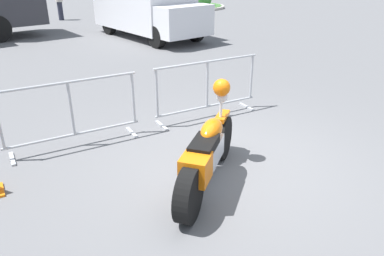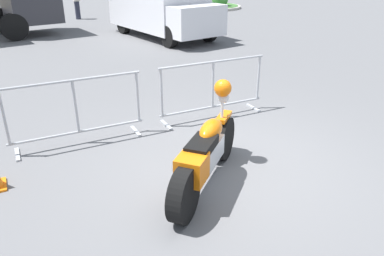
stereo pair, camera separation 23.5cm
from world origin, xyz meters
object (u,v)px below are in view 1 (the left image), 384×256
motorcycle (208,152)px  delivery_van (146,3)px  crowd_barrier_near (72,114)px  pedestrian (59,0)px  crowd_barrier_far (207,88)px

motorcycle → delivery_van: 10.47m
crowd_barrier_near → delivery_van: delivery_van is taller
crowd_barrier_near → pedestrian: bearing=78.7°
crowd_barrier_near → delivery_van: (4.69, 7.87, 0.69)m
crowd_barrier_near → crowd_barrier_far: same height
motorcycle → crowd_barrier_far: motorcycle is taller
crowd_barrier_far → delivery_van: bearing=74.1°
motorcycle → pedestrian: bearing=41.9°
crowd_barrier_near → crowd_barrier_far: 2.45m
delivery_van → pedestrian: 6.36m
delivery_van → pedestrian: (-1.90, 6.06, -0.32)m
delivery_van → crowd_barrier_far: bearing=-25.7°
crowd_barrier_far → delivery_van: size_ratio=0.40×
pedestrian → motorcycle: bearing=-113.1°
crowd_barrier_near → delivery_van: bearing=59.2°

